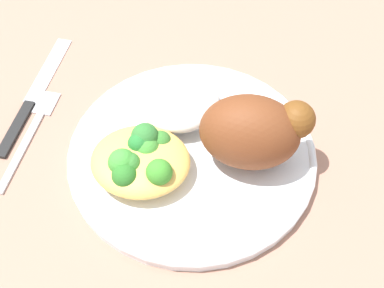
# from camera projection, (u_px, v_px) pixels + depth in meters

# --- Properties ---
(ground_plane) EXTENTS (2.00, 2.00, 0.00)m
(ground_plane) POSITION_uv_depth(u_px,v_px,m) (192.00, 158.00, 0.56)
(ground_plane) COLOR #9E705C
(plate) EXTENTS (0.26, 0.26, 0.01)m
(plate) POSITION_uv_depth(u_px,v_px,m) (192.00, 154.00, 0.55)
(plate) COLOR white
(plate) RESTS_ON ground_plane
(roasted_chicken) EXTENTS (0.11, 0.07, 0.08)m
(roasted_chicken) POSITION_uv_depth(u_px,v_px,m) (254.00, 132.00, 0.51)
(roasted_chicken) COLOR brown
(roasted_chicken) RESTS_ON plate
(rice_pile) EXTENTS (0.09, 0.09, 0.03)m
(rice_pile) POSITION_uv_depth(u_px,v_px,m) (178.00, 100.00, 0.56)
(rice_pile) COLOR silver
(rice_pile) RESTS_ON plate
(mac_cheese_with_broccoli) EXTENTS (0.10, 0.09, 0.04)m
(mac_cheese_with_broccoli) POSITION_uv_depth(u_px,v_px,m) (140.00, 159.00, 0.52)
(mac_cheese_with_broccoli) COLOR #EDB654
(mac_cheese_with_broccoli) RESTS_ON plate
(fork) EXTENTS (0.03, 0.14, 0.01)m
(fork) POSITION_uv_depth(u_px,v_px,m) (31.00, 132.00, 0.57)
(fork) COLOR #B2B2B7
(fork) RESTS_ON ground_plane
(knife) EXTENTS (0.03, 0.19, 0.01)m
(knife) POSITION_uv_depth(u_px,v_px,m) (30.00, 102.00, 0.60)
(knife) COLOR black
(knife) RESTS_ON ground_plane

